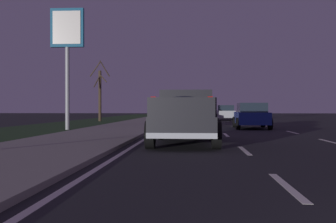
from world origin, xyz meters
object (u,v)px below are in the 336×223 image
(sedan_silver, at_px, (225,113))
(gas_price_sign, at_px, (67,39))
(sedan_blue, at_px, (251,116))
(sedan_white, at_px, (192,113))
(bare_tree_far, at_px, (100,93))
(pickup_truck, at_px, (186,115))
(sedan_black, at_px, (190,115))

(sedan_silver, bearing_deg, gas_price_sign, 152.26)
(sedan_blue, relative_size, gas_price_sign, 0.65)
(sedan_white, bearing_deg, sedan_blue, -164.45)
(sedan_silver, xyz_separation_m, sedan_white, (-4.30, 3.44, 0.00))
(sedan_white, height_order, gas_price_sign, gas_price_sign)
(bare_tree_far, bearing_deg, gas_price_sign, -173.60)
(pickup_truck, distance_m, sedan_blue, 11.52)
(sedan_silver, bearing_deg, sedan_blue, -179.16)
(sedan_silver, distance_m, sedan_blue, 17.58)
(sedan_blue, relative_size, bare_tree_far, 0.77)
(sedan_black, bearing_deg, sedan_silver, -14.00)
(gas_price_sign, bearing_deg, sedan_white, -24.22)
(pickup_truck, xyz_separation_m, sedan_black, (14.49, -0.00, -0.20))
(pickup_truck, xyz_separation_m, gas_price_sign, (8.69, 6.92, 4.20))
(bare_tree_far, bearing_deg, sedan_white, -89.61)
(sedan_white, bearing_deg, sedan_black, 179.71)
(sedan_black, distance_m, sedan_blue, 5.19)
(sedan_silver, distance_m, gas_price_sign, 22.78)
(sedan_blue, xyz_separation_m, gas_price_sign, (-2.20, 10.66, 4.40))
(sedan_white, xyz_separation_m, bare_tree_far, (-0.06, 8.70, 1.90))
(sedan_silver, height_order, bare_tree_far, bare_tree_far)
(pickup_truck, bearing_deg, sedan_silver, -6.98)
(sedan_black, distance_m, bare_tree_far, 13.08)
(gas_price_sign, relative_size, bare_tree_far, 1.19)
(gas_price_sign, bearing_deg, sedan_silver, -27.74)
(pickup_truck, xyz_separation_m, sedan_white, (24.18, -0.05, -0.20))
(sedan_white, bearing_deg, sedan_silver, -38.63)
(sedan_black, xyz_separation_m, bare_tree_far, (9.63, 8.65, 1.90))
(pickup_truck, height_order, gas_price_sign, gas_price_sign)
(pickup_truck, distance_m, gas_price_sign, 11.88)
(sedan_black, height_order, gas_price_sign, gas_price_sign)
(sedan_black, bearing_deg, sedan_white, -0.29)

